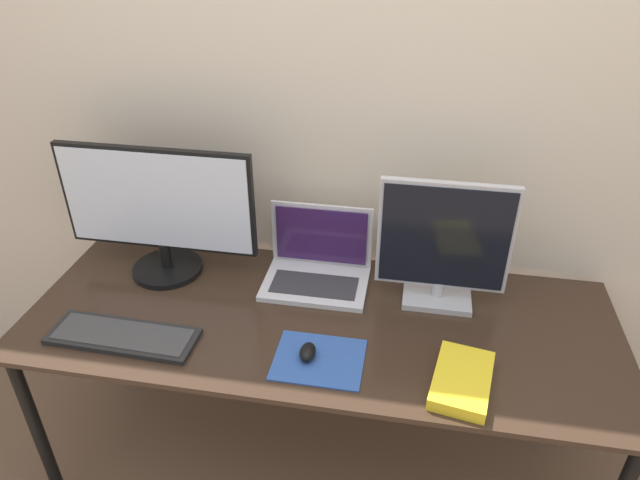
# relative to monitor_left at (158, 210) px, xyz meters

# --- Properties ---
(wall_back) EXTENTS (7.00, 0.05, 2.50)m
(wall_back) POSITION_rel_monitor_left_xyz_m (0.57, 0.26, 0.29)
(wall_back) COLOR beige
(wall_back) RESTS_ON ground_plane
(desk) EXTENTS (1.84, 0.71, 0.72)m
(desk) POSITION_rel_monitor_left_xyz_m (0.57, -0.16, -0.31)
(desk) COLOR #332319
(desk) RESTS_ON ground_plane
(monitor_left) EXTENTS (0.66, 0.24, 0.46)m
(monitor_left) POSITION_rel_monitor_left_xyz_m (0.00, 0.00, 0.00)
(monitor_left) COLOR black
(monitor_left) RESTS_ON desk
(monitor_right) EXTENTS (0.41, 0.15, 0.42)m
(monitor_right) POSITION_rel_monitor_left_xyz_m (0.93, 0.00, -0.03)
(monitor_right) COLOR #B2B2B7
(monitor_right) RESTS_ON desk
(laptop) EXTENTS (0.35, 0.24, 0.25)m
(laptop) POSITION_rel_monitor_left_xyz_m (0.53, 0.05, -0.18)
(laptop) COLOR silver
(laptop) RESTS_ON desk
(keyboard) EXTENTS (0.45, 0.16, 0.02)m
(keyboard) POSITION_rel_monitor_left_xyz_m (0.01, -0.36, -0.23)
(keyboard) COLOR black
(keyboard) RESTS_ON desk
(mousepad) EXTENTS (0.25, 0.21, 0.00)m
(mousepad) POSITION_rel_monitor_left_xyz_m (0.60, -0.35, -0.24)
(mousepad) COLOR #2D519E
(mousepad) RESTS_ON desk
(mouse) EXTENTS (0.05, 0.07, 0.04)m
(mouse) POSITION_rel_monitor_left_xyz_m (0.56, -0.35, -0.22)
(mouse) COLOR black
(mouse) RESTS_ON mousepad
(book) EXTENTS (0.19, 0.26, 0.04)m
(book) POSITION_rel_monitor_left_xyz_m (1.00, -0.37, -0.22)
(book) COLOR yellow
(book) RESTS_ON desk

